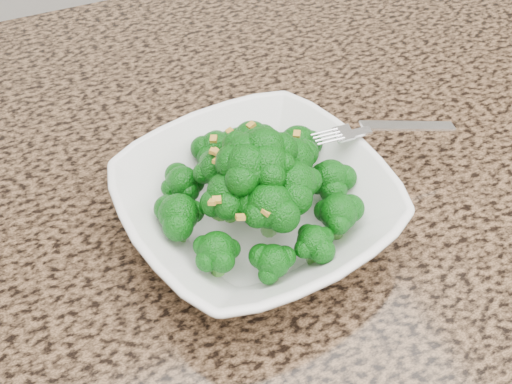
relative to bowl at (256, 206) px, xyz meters
name	(u,v)px	position (x,y,z in m)	size (l,w,h in m)	color
granite_counter	(395,223)	(0.14, -0.04, -0.05)	(1.64, 1.04, 0.03)	brown
bowl	(256,206)	(0.00, 0.00, 0.00)	(0.25, 0.25, 0.06)	white
broccoli_pile	(256,154)	(0.00, 0.00, 0.07)	(0.22, 0.22, 0.07)	#0A5B0B
garlic_topping	(256,120)	(0.00, 0.00, 0.11)	(0.13, 0.13, 0.01)	gold
fork	(364,131)	(0.12, 0.02, 0.04)	(0.17, 0.03, 0.01)	silver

